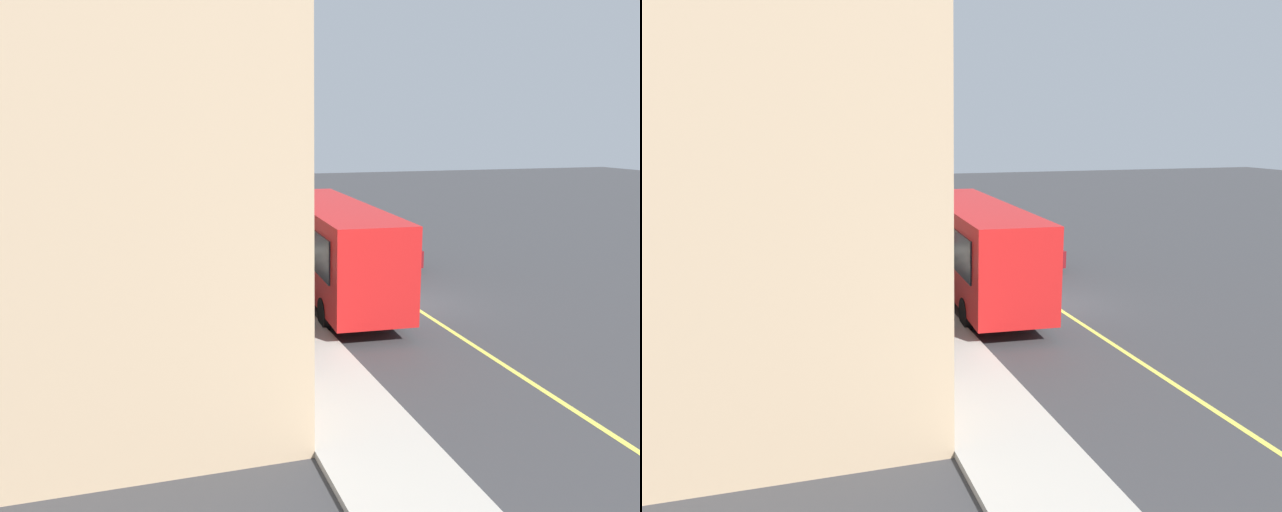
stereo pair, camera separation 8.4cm
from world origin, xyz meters
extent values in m
plane|color=#38383A|center=(0.00, 0.00, 0.00)|extent=(120.00, 120.00, 0.00)
cube|color=#B2ADA3|center=(0.00, 4.99, 0.07)|extent=(80.00, 2.41, 0.15)
cube|color=#D8D14C|center=(0.00, 0.00, 0.00)|extent=(36.00, 0.16, 0.01)
cube|color=tan|center=(0.27, 10.26, 4.93)|extent=(19.20, 8.13, 9.87)
cube|color=#4C1919|center=(0.27, 5.95, 2.80)|extent=(13.44, 0.70, 0.20)
cube|color=black|center=(0.27, 6.17, 1.50)|extent=(11.52, 0.08, 2.00)
cube|color=red|center=(1.55, 2.36, 2.00)|extent=(11.14, 3.21, 3.00)
cube|color=black|center=(6.98, 2.01, 2.36)|extent=(0.26, 2.10, 1.80)
cube|color=black|center=(1.33, 3.65, 2.36)|extent=(8.79, 0.63, 1.32)
cube|color=black|center=(1.16, 1.11, 2.36)|extent=(8.79, 0.63, 1.32)
cube|color=#0CF259|center=(7.05, 2.00, 3.25)|extent=(0.20, 1.90, 0.36)
cube|color=#2D2D33|center=(7.08, 2.00, 0.75)|extent=(0.32, 2.41, 0.40)
cylinder|color=black|center=(5.13, 3.26, 0.50)|extent=(1.02, 0.36, 1.00)
cylinder|color=black|center=(4.98, 1.00, 0.50)|extent=(1.02, 0.36, 1.00)
cylinder|color=black|center=(-1.89, 3.72, 0.50)|extent=(1.02, 0.36, 1.00)
cylinder|color=black|center=(-2.04, 1.46, 0.50)|extent=(1.02, 0.36, 1.00)
cylinder|color=#2D2D33|center=(4.65, 4.40, 1.75)|extent=(0.12, 0.12, 3.20)
cube|color=black|center=(4.65, 4.60, 2.90)|extent=(0.30, 0.30, 0.90)
sphere|color=red|center=(4.65, 4.77, 3.17)|extent=(0.18, 0.18, 0.18)
sphere|color=orange|center=(4.65, 4.77, 2.90)|extent=(0.18, 0.18, 0.18)
sphere|color=green|center=(4.65, 4.77, 2.63)|extent=(0.18, 0.18, 0.18)
cube|color=#14666B|center=(12.44, 2.66, 0.60)|extent=(4.31, 1.83, 0.75)
cube|color=black|center=(12.29, 2.66, 1.25)|extent=(2.42, 1.53, 0.55)
cylinder|color=black|center=(13.85, 3.49, 0.32)|extent=(0.64, 0.22, 0.64)
cylinder|color=black|center=(13.86, 1.85, 0.32)|extent=(0.64, 0.22, 0.64)
cylinder|color=black|center=(11.01, 3.47, 0.32)|extent=(0.64, 0.22, 0.64)
cylinder|color=black|center=(11.02, 1.83, 0.32)|extent=(0.64, 0.22, 0.64)
cube|color=maroon|center=(6.17, -1.60, 0.60)|extent=(4.37, 1.98, 0.75)
cube|color=black|center=(6.32, -1.60, 1.25)|extent=(2.47, 1.61, 0.55)
cylinder|color=black|center=(4.79, -2.48, 0.32)|extent=(0.65, 0.25, 0.64)
cylinder|color=black|center=(4.72, -0.84, 0.32)|extent=(0.65, 0.25, 0.64)
cylinder|color=black|center=(7.63, -2.36, 0.32)|extent=(0.65, 0.25, 0.64)
cylinder|color=black|center=(7.56, -0.72, 0.32)|extent=(0.65, 0.25, 0.64)
cylinder|color=black|center=(7.41, 4.85, 0.57)|extent=(0.18, 0.18, 0.84)
cylinder|color=maroon|center=(7.41, 4.85, 1.33)|extent=(0.34, 0.34, 0.67)
sphere|color=tan|center=(7.41, 4.85, 1.78)|extent=(0.24, 0.24, 0.24)
cylinder|color=black|center=(-0.77, 4.97, 0.56)|extent=(0.18, 0.18, 0.83)
cylinder|color=maroon|center=(-0.77, 4.97, 1.30)|extent=(0.34, 0.34, 0.65)
sphere|color=tan|center=(-0.77, 4.97, 1.74)|extent=(0.23, 0.23, 0.23)
cylinder|color=black|center=(10.85, 5.64, 0.56)|extent=(0.18, 0.18, 0.81)
cylinder|color=#B28C33|center=(10.85, 5.64, 1.28)|extent=(0.34, 0.34, 0.64)
sphere|color=tan|center=(10.85, 5.64, 1.72)|extent=(0.23, 0.23, 0.23)
camera|label=1|loc=(-19.84, 9.22, 6.32)|focal=34.81mm
camera|label=2|loc=(-19.87, 9.14, 6.32)|focal=34.81mm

